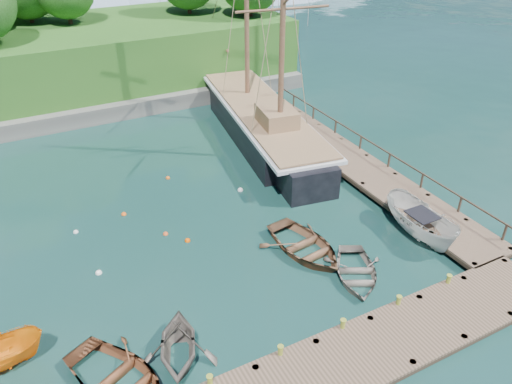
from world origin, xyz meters
The scene contains 19 objects.
ground centered at (0.00, 0.00, 0.00)m, with size 160.00×160.00×0.00m, color #113229.
dock_near centered at (2.00, -6.50, 0.43)m, with size 20.00×3.20×1.10m.
dock_east centered at (11.50, 7.00, 0.43)m, with size 3.20×24.00×1.10m.
bollard_1 centered at (-1.00, -5.10, 0.00)m, with size 0.26×0.26×0.45m, color olive.
bollard_2 centered at (2.00, -5.10, 0.00)m, with size 0.26×0.26×0.45m, color olive.
bollard_3 centered at (5.00, -5.10, 0.00)m, with size 0.26×0.26×0.45m, color olive.
bollard_4 centered at (8.00, -5.10, 0.00)m, with size 0.26×0.26×0.45m, color olive.
rowboat_1 centered at (-4.47, -2.96, 0.00)m, with size 3.17×3.67×1.93m, color #5F564E.
rowboat_2 centered at (3.72, 0.55, 0.00)m, with size 3.55×4.97×1.03m, color brown.
rowboat_3 centered at (4.89, -2.28, 0.00)m, with size 2.92×4.08×0.85m, color #6B645A.
cabin_boat_white centered at (9.99, -1.14, 0.00)m, with size 1.98×5.25×2.03m, color silver.
schooner centered at (8.31, 13.79, 1.02)m, with size 7.28×25.53×18.43m.
mooring_buoy_0 centered at (-6.21, 3.83, 0.00)m, with size 0.33×0.33×0.33m, color white.
mooring_buoy_1 centered at (-2.21, 5.41, 0.00)m, with size 0.29×0.29×0.29m, color #E45320.
mooring_buoy_2 centered at (-1.36, 4.27, 0.00)m, with size 0.31×0.31×0.31m, color #FB5300.
mooring_buoy_3 centered at (3.48, 7.68, 0.00)m, with size 0.35×0.35×0.35m, color white.
mooring_buoy_4 centered at (-3.74, 8.39, 0.00)m, with size 0.30×0.30×0.30m, color #F45C13.
mooring_buoy_5 centered at (-0.07, 11.26, 0.00)m, with size 0.29×0.29×0.29m, color #DC5A12.
mooring_buoy_6 centered at (-6.56, 7.88, 0.00)m, with size 0.28×0.28×0.28m, color silver.
Camera 1 is at (-8.06, -16.55, 16.31)m, focal length 35.00 mm.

